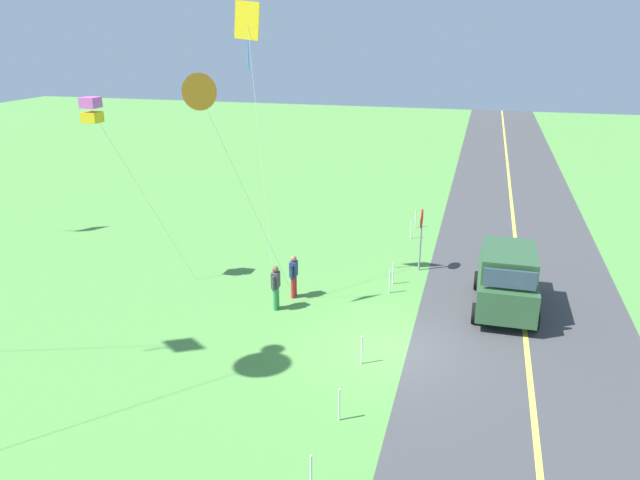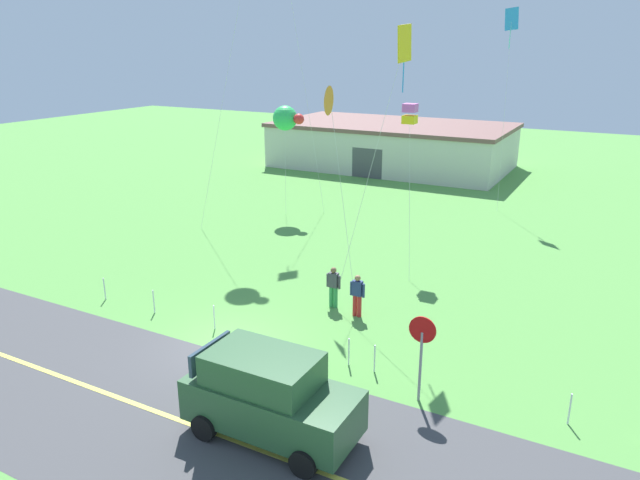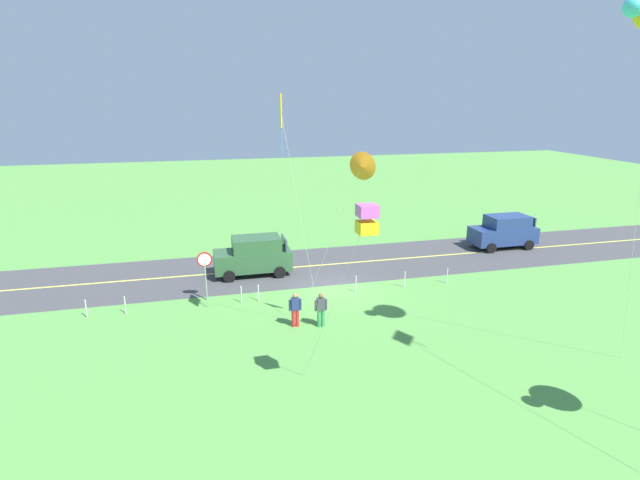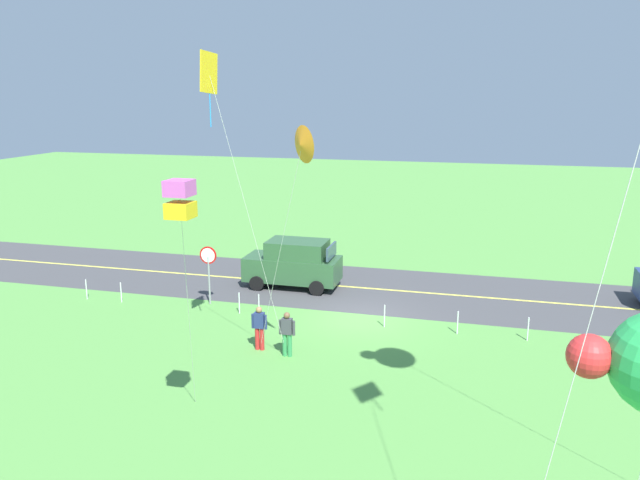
{
  "view_description": "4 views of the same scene",
  "coord_description": "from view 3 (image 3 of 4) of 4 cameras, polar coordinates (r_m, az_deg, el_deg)",
  "views": [
    {
      "loc": [
        -16.3,
        -2.17,
        9.21
      ],
      "look_at": [
        0.08,
        2.27,
        3.27
      ],
      "focal_mm": 33.92,
      "sensor_mm": 36.0,
      "label": 1
    },
    {
      "loc": [
        10.97,
        -14.02,
        9.44
      ],
      "look_at": [
        1.39,
        3.8,
        2.76
      ],
      "focal_mm": 33.3,
      "sensor_mm": 36.0,
      "label": 2
    },
    {
      "loc": [
        6.72,
        24.3,
        10.0
      ],
      "look_at": [
        1.79,
        4.46,
        4.12
      ],
      "focal_mm": 28.06,
      "sensor_mm": 36.0,
      "label": 3
    },
    {
      "loc": [
        -4.51,
        23.38,
        8.88
      ],
      "look_at": [
        0.86,
        3.03,
        3.9
      ],
      "focal_mm": 34.9,
      "sensor_mm": 36.0,
      "label": 4
    }
  ],
  "objects": [
    {
      "name": "kite_blue_mid",
      "position": [
        18.88,
        -4.4,
        13.84
      ],
      "size": [
        1.97,
        1.95,
        10.12
      ],
      "color": "silver",
      "rests_on": "ground"
    },
    {
      "name": "road_centre_stripe",
      "position": [
        30.76,
        -0.58,
        -2.93
      ],
      "size": [
        120.0,
        0.16,
        0.0
      ],
      "primitive_type": "cube",
      "color": "#E5E04C",
      "rests_on": "asphalt_road"
    },
    {
      "name": "fence_post_4",
      "position": [
        25.52,
        -8.96,
        -6.15
      ],
      "size": [
        0.05,
        0.05,
        0.9
      ],
      "primitive_type": "cylinder",
      "color": "silver",
      "rests_on": "ground"
    },
    {
      "name": "car_parked_west_far",
      "position": [
        36.38,
        20.26,
        0.95
      ],
      "size": [
        4.4,
        2.12,
        2.24
      ],
      "color": "navy",
      "rests_on": "ground"
    },
    {
      "name": "fence_post_0",
      "position": [
        28.65,
        14.31,
        -3.96
      ],
      "size": [
        0.05,
        0.05,
        0.9
      ],
      "primitive_type": "cylinder",
      "color": "silver",
      "rests_on": "ground"
    },
    {
      "name": "kite_red_low",
      "position": [
        19.33,
        4.75,
        8.31
      ],
      "size": [
        2.74,
        2.64,
        8.0
      ],
      "color": "silver",
      "rests_on": "ground"
    },
    {
      "name": "car_suv_foreground",
      "position": [
        29.18,
        -7.57,
        -1.76
      ],
      "size": [
        4.4,
        2.12,
        2.24
      ],
      "color": "#2D5633",
      "rests_on": "ground"
    },
    {
      "name": "fence_post_5",
      "position": [
        25.73,
        -21.33,
        -6.92
      ],
      "size": [
        0.05,
        0.05,
        0.9
      ],
      "primitive_type": "cylinder",
      "color": "silver",
      "rests_on": "ground"
    },
    {
      "name": "fence_post_2",
      "position": [
        26.64,
        4.12,
        -5.02
      ],
      "size": [
        0.05,
        0.05,
        0.9
      ],
      "primitive_type": "cylinder",
      "color": "silver",
      "rests_on": "ground"
    },
    {
      "name": "fence_post_3",
      "position": [
        25.6,
        -7.04,
        -6.0
      ],
      "size": [
        0.05,
        0.05,
        0.9
      ],
      "primitive_type": "cylinder",
      "color": "silver",
      "rests_on": "ground"
    },
    {
      "name": "kite_pink_drift",
      "position": [
        14.57,
        5.36,
        2.33
      ],
      "size": [
        1.61,
        3.11,
        7.01
      ],
      "color": "silver",
      "rests_on": "ground"
    },
    {
      "name": "fence_post_6",
      "position": [
        26.03,
        -25.12,
        -7.09
      ],
      "size": [
        0.05,
        0.05,
        0.9
      ],
      "primitive_type": "cylinder",
      "color": "silver",
      "rests_on": "ground"
    },
    {
      "name": "ground_plane",
      "position": [
        27.14,
        1.39,
        -5.7
      ],
      "size": [
        120.0,
        120.0,
        0.1
      ],
      "primitive_type": "cube",
      "color": "#549342"
    },
    {
      "name": "person_adult_near",
      "position": [
        22.61,
        -2.85,
        -7.83
      ],
      "size": [
        0.58,
        0.22,
        1.6
      ],
      "rotation": [
        0.0,
        0.0,
        3.04
      ],
      "color": "red",
      "rests_on": "ground"
    },
    {
      "name": "fence_post_1",
      "position": [
        27.58,
        9.65,
        -4.46
      ],
      "size": [
        0.05,
        0.05,
        0.9
      ],
      "primitive_type": "cylinder",
      "color": "silver",
      "rests_on": "ground"
    },
    {
      "name": "asphalt_road",
      "position": [
        30.76,
        -0.58,
        -2.94
      ],
      "size": [
        120.0,
        7.0,
        0.0
      ],
      "primitive_type": "cube",
      "color": "#424244",
      "rests_on": "ground"
    },
    {
      "name": "person_adult_companion",
      "position": [
        22.57,
        0.11,
        -7.85
      ],
      "size": [
        0.58,
        0.22,
        1.6
      ],
      "rotation": [
        0.0,
        0.0,
        3.63
      ],
      "color": "#338C4C",
      "rests_on": "ground"
    },
    {
      "name": "stop_sign",
      "position": [
        25.74,
        -13.0,
        -2.97
      ],
      "size": [
        0.76,
        0.08,
        2.56
      ],
      "color": "gray",
      "rests_on": "ground"
    }
  ]
}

